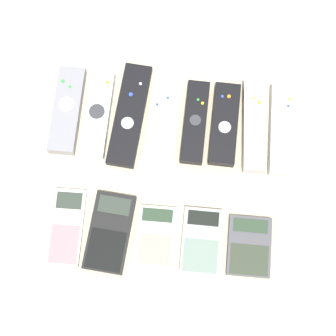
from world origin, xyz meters
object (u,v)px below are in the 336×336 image
(remote_2, at_px, (130,115))
(remote_0, at_px, (67,110))
(remote_4, at_px, (195,122))
(calculator_1, at_px, (110,232))
(remote_7, at_px, (282,130))
(calculator_3, at_px, (201,241))
(remote_6, at_px, (254,126))
(remote_1, at_px, (98,115))
(calculator_4, at_px, (249,246))
(remote_5, at_px, (225,124))
(calculator_0, at_px, (67,227))
(remote_3, at_px, (163,120))
(calculator_2, at_px, (156,236))

(remote_2, bearing_deg, remote_0, -174.22)
(remote_4, height_order, calculator_1, remote_4)
(remote_7, relative_size, calculator_1, 1.22)
(calculator_3, bearing_deg, remote_2, 124.31)
(remote_2, relative_size, calculator_1, 1.41)
(remote_6, bearing_deg, remote_1, 177.95)
(remote_0, distance_m, calculator_4, 0.45)
(remote_4, xyz_separation_m, remote_5, (0.06, 0.00, 0.00))
(remote_0, distance_m, calculator_1, 0.26)
(remote_5, xyz_separation_m, calculator_4, (0.07, -0.24, -0.00))
(calculator_0, height_order, calculator_4, calculator_4)
(remote_0, xyz_separation_m, remote_3, (0.19, 0.00, -0.00))
(remote_0, distance_m, remote_7, 0.43)
(remote_6, relative_size, remote_7, 1.01)
(calculator_1, bearing_deg, remote_2, 91.56)
(remote_6, height_order, calculator_1, remote_6)
(calculator_0, height_order, calculator_1, same)
(remote_2, relative_size, remote_6, 1.15)
(remote_0, relative_size, remote_5, 1.07)
(remote_6, bearing_deg, remote_7, -5.20)
(remote_0, bearing_deg, remote_6, 0.20)
(remote_3, relative_size, calculator_0, 1.01)
(calculator_3, bearing_deg, remote_4, 97.59)
(calculator_1, bearing_deg, remote_7, 40.75)
(remote_3, height_order, calculator_0, remote_3)
(remote_4, bearing_deg, remote_5, 2.12)
(remote_7, bearing_deg, calculator_2, -135.50)
(calculator_1, bearing_deg, remote_0, 120.16)
(remote_3, relative_size, remote_4, 0.88)
(remote_1, xyz_separation_m, calculator_4, (0.32, -0.23, -0.01))
(remote_6, xyz_separation_m, calculator_3, (-0.08, -0.24, -0.00))
(remote_2, bearing_deg, calculator_1, -88.62)
(remote_1, bearing_deg, remote_6, 1.53)
(remote_2, xyz_separation_m, remote_3, (0.07, -0.00, 0.00))
(remote_7, bearing_deg, remote_6, 176.71)
(remote_0, bearing_deg, remote_4, -0.07)
(remote_4, bearing_deg, remote_2, 179.45)
(remote_7, height_order, calculator_0, remote_7)
(remote_4, height_order, calculator_0, remote_4)
(remote_3, height_order, calculator_2, remote_3)
(remote_6, relative_size, calculator_1, 1.23)
(remote_7, relative_size, calculator_3, 1.50)
(remote_5, bearing_deg, remote_7, 0.38)
(calculator_4, bearing_deg, calculator_0, 178.86)
(remote_1, height_order, remote_5, remote_1)
(remote_7, xyz_separation_m, calculator_1, (-0.31, -0.24, -0.00))
(remote_2, relative_size, calculator_4, 1.91)
(remote_1, relative_size, remote_3, 1.18)
(remote_4, xyz_separation_m, remote_6, (0.12, 0.00, 0.00))
(remote_2, distance_m, remote_6, 0.25)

